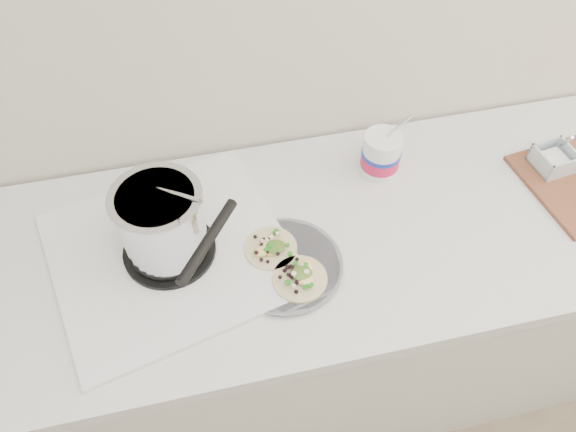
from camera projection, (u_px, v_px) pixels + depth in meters
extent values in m
cube|color=beige|center=(338.00, 8.00, 1.25)|extent=(3.50, 0.05, 2.60)
cube|color=silver|center=(345.00, 312.00, 1.76)|extent=(2.40, 0.62, 0.86)
cube|color=silver|center=(362.00, 231.00, 1.39)|extent=(2.44, 0.66, 0.04)
cube|color=silver|center=(171.00, 253.00, 1.32)|extent=(0.63, 0.60, 0.01)
cylinder|color=black|center=(170.00, 250.00, 1.31)|extent=(0.21, 0.21, 0.01)
torus|color=black|center=(169.00, 246.00, 1.29)|extent=(0.19, 0.19, 0.02)
cylinder|color=silver|center=(161.00, 221.00, 1.22)|extent=(0.19, 0.19, 0.17)
cylinder|color=slate|center=(285.00, 266.00, 1.29)|extent=(0.25, 0.25, 0.01)
cylinder|color=slate|center=(285.00, 264.00, 1.29)|extent=(0.27, 0.27, 0.00)
cylinder|color=white|center=(381.00, 154.00, 1.44)|extent=(0.10, 0.10, 0.12)
cylinder|color=#CB1642|center=(380.00, 158.00, 1.45)|extent=(0.10, 0.10, 0.04)
cylinder|color=#192D99|center=(381.00, 153.00, 1.44)|extent=(0.10, 0.10, 0.01)
cube|color=white|center=(553.00, 161.00, 1.47)|extent=(0.06, 0.06, 0.03)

